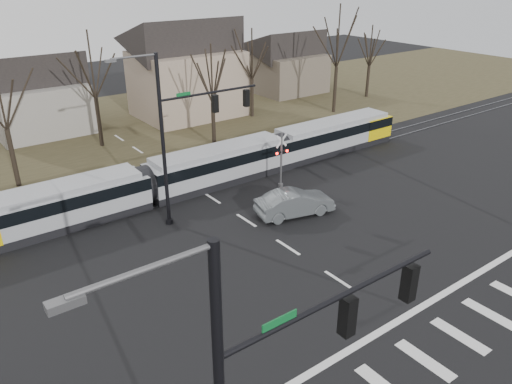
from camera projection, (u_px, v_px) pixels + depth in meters
ground at (369, 300)px, 23.53m from camera, size 140.00×140.00×0.00m
grass_verge at (111, 133)px, 46.91m from camera, size 140.00×28.00×0.01m
crosswalk at (443, 347)px, 20.60m from camera, size 27.00×2.60×0.01m
stop_line at (400, 320)px, 22.21m from camera, size 28.00×0.35×0.01m
lane_dashes at (197, 188)px, 35.22m from camera, size 0.18×30.00×0.01m
rail_pair at (199, 189)px, 35.06m from camera, size 90.00×1.52×0.06m
tram at (217, 164)px, 35.57m from camera, size 34.94×2.59×2.65m
sedan at (295, 203)px, 31.21m from camera, size 4.01×5.78×1.64m
signal_pole_far at (187, 129)px, 28.99m from camera, size 9.28×0.44×10.20m
rail_crossing_signal at (281, 162)px, 34.80m from camera, size 1.08×0.36×4.00m
tree_row at (154, 88)px, 41.53m from camera, size 59.20×7.20×10.00m
house_b at (36, 90)px, 45.48m from camera, size 8.64×7.56×7.65m
house_c at (186, 64)px, 50.34m from camera, size 10.80×8.64×10.10m
house_d at (287, 59)px, 60.44m from camera, size 8.64×7.56×7.65m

